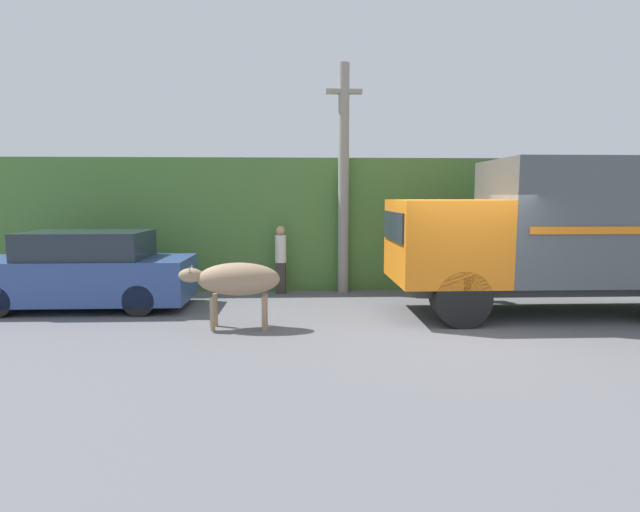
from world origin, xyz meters
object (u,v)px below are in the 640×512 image
at_px(brown_cow, 236,280).
at_px(utility_pole, 343,177).
at_px(cargo_truck, 569,230).
at_px(pedestrian_on_hill, 281,255).
at_px(parked_suv, 84,272).

xyz_separation_m(brown_cow, utility_pole, (2.31, 3.51, 2.05)).
xyz_separation_m(cargo_truck, pedestrian_on_hill, (-6.06, 2.51, -0.79)).
distance_m(brown_cow, utility_pole, 4.68).
distance_m(parked_suv, utility_pole, 6.47).
height_order(parked_suv, pedestrian_on_hill, pedestrian_on_hill).
bearing_deg(parked_suv, cargo_truck, -4.54).
bearing_deg(pedestrian_on_hill, parked_suv, 28.57).
bearing_deg(brown_cow, cargo_truck, 0.28).
bearing_deg(parked_suv, pedestrian_on_hill, 20.78).
xyz_separation_m(cargo_truck, parked_suv, (-10.32, 0.95, -0.95)).
height_order(cargo_truck, pedestrian_on_hill, cargo_truck).
bearing_deg(utility_pole, cargo_truck, -30.78).
height_order(cargo_truck, utility_pole, utility_pole).
bearing_deg(parked_suv, brown_cow, -26.27).
distance_m(cargo_truck, pedestrian_on_hill, 6.60).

